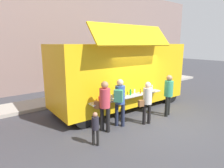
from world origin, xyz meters
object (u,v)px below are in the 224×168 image
object	(u,v)px
customer_front_ordering	(147,99)
customer_extra_browsing	(168,92)
customer_rear_waiting	(104,102)
child_near_queue	(95,126)
trash_bin	(139,81)
customer_mid_with_backpack	(120,98)
food_truck_main	(121,74)

from	to	relation	value
customer_front_ordering	customer_extra_browsing	world-z (taller)	customer_extra_browsing
customer_rear_waiting	customer_extra_browsing	xyz separation A→B (m)	(2.96, -0.45, -0.01)
child_near_queue	customer_front_ordering	bearing A→B (deg)	-35.44
trash_bin	customer_mid_with_backpack	world-z (taller)	customer_mid_with_backpack
customer_rear_waiting	child_near_queue	size ratio (longest dim) A/B	1.70
customer_extra_browsing	child_near_queue	world-z (taller)	customer_extra_browsing
food_truck_main	child_near_queue	bearing A→B (deg)	-140.82
customer_mid_with_backpack	child_near_queue	xyz separation A→B (m)	(-1.43, -0.58, -0.46)
customer_rear_waiting	customer_extra_browsing	bearing A→B (deg)	-34.34
customer_front_ordering	customer_mid_with_backpack	bearing A→B (deg)	80.42
customer_front_ordering	customer_extra_browsing	size ratio (longest dim) A/B	0.94
customer_mid_with_backpack	customer_rear_waiting	distance (m)	0.67
food_truck_main	customer_rear_waiting	xyz separation A→B (m)	(-2.14, -1.67, -0.57)
food_truck_main	customer_extra_browsing	xyz separation A→B (m)	(0.83, -2.12, -0.59)
customer_front_ordering	customer_rear_waiting	bearing A→B (deg)	89.82
food_truck_main	customer_front_ordering	world-z (taller)	food_truck_main
trash_bin	customer_extra_browsing	xyz separation A→B (m)	(-2.81, -4.44, 0.56)
trash_bin	customer_front_ordering	world-z (taller)	customer_front_ordering
customer_extra_browsing	trash_bin	bearing A→B (deg)	-48.36
food_truck_main	child_near_queue	xyz separation A→B (m)	(-2.90, -2.27, -1.00)
customer_front_ordering	customer_extra_browsing	bearing A→B (deg)	-72.63
customer_front_ordering	customer_mid_with_backpack	size ratio (longest dim) A/B	0.92
customer_mid_with_backpack	customer_extra_browsing	world-z (taller)	customer_mid_with_backpack
customer_front_ordering	child_near_queue	world-z (taller)	customer_front_ordering
food_truck_main	customer_mid_with_backpack	size ratio (longest dim) A/B	3.63
food_truck_main	customer_mid_with_backpack	xyz separation A→B (m)	(-1.47, -1.69, -0.54)
food_truck_main	customer_front_ordering	bearing A→B (deg)	-102.51
food_truck_main	customer_rear_waiting	bearing A→B (deg)	-140.77
customer_extra_browsing	child_near_queue	size ratio (longest dim) A/B	1.66
food_truck_main	customer_rear_waiting	size ratio (longest dim) A/B	3.61
food_truck_main	customer_rear_waiting	world-z (taller)	food_truck_main
trash_bin	customer_front_ordering	xyz separation A→B (m)	(-4.16, -4.47, 0.48)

